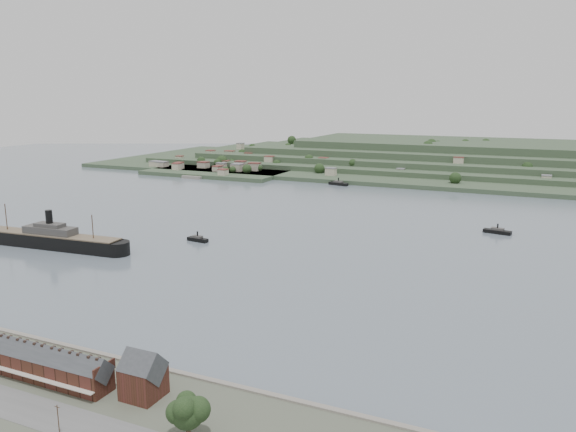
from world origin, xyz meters
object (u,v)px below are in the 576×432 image
at_px(gabled_building, 143,376).
at_px(steamship, 45,239).
at_px(tugboat, 198,239).
at_px(fig_tree, 188,411).
at_px(terrace_row, 33,361).

distance_m(gabled_building, steamship, 191.62).
xyz_separation_m(tugboat, fig_tree, (107.13, -166.02, 7.55)).
height_order(terrace_row, fig_tree, fig_tree).
height_order(gabled_building, fig_tree, gabled_building).
relative_size(gabled_building, tugboat, 1.03).
height_order(terrace_row, gabled_building, gabled_building).
distance_m(steamship, tugboat, 85.24).
distance_m(terrace_row, steamship, 165.03).
bearing_deg(gabled_building, terrace_row, -173.88).
xyz_separation_m(terrace_row, gabled_building, (37.50, 4.02, 1.34)).
relative_size(steamship, tugboat, 7.74).
height_order(terrace_row, tugboat, terrace_row).
height_order(terrace_row, steamship, steamship).
bearing_deg(tugboat, steamship, -147.72).
xyz_separation_m(terrace_row, fig_tree, (59.56, -6.83, 2.18)).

